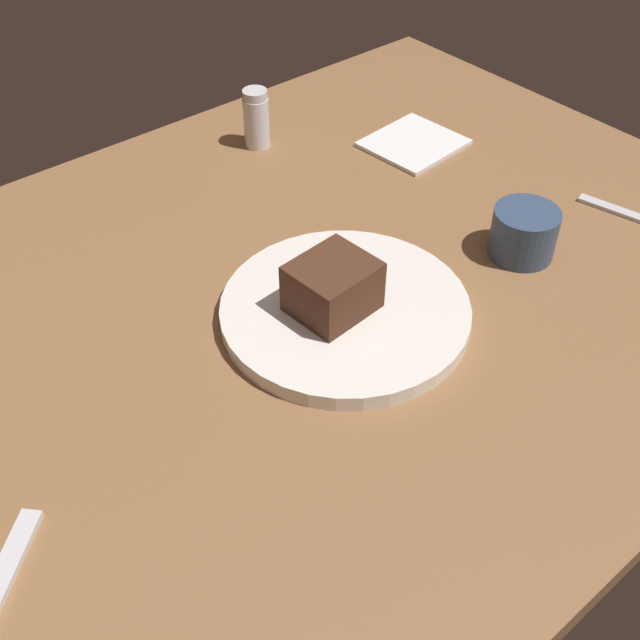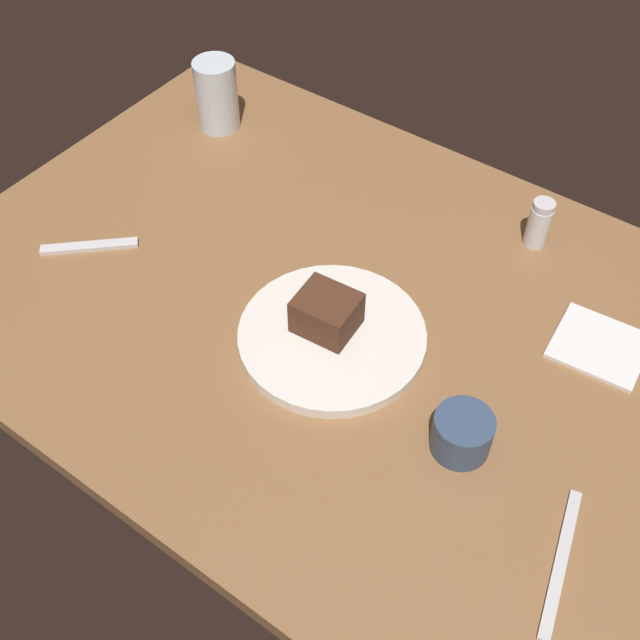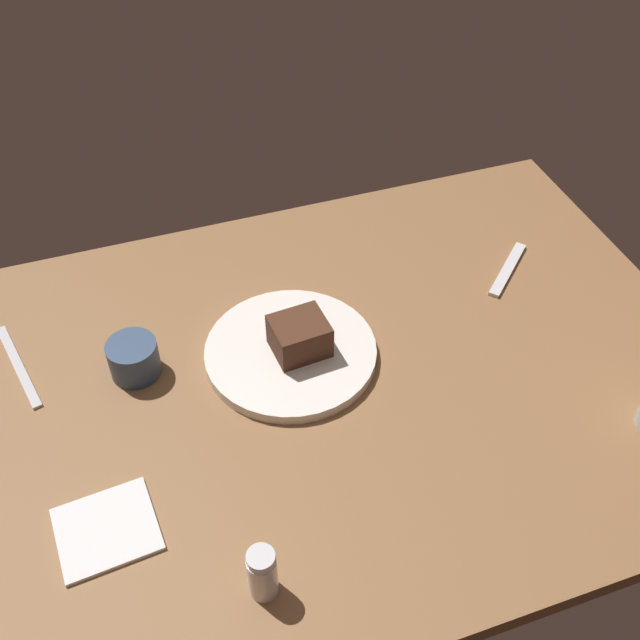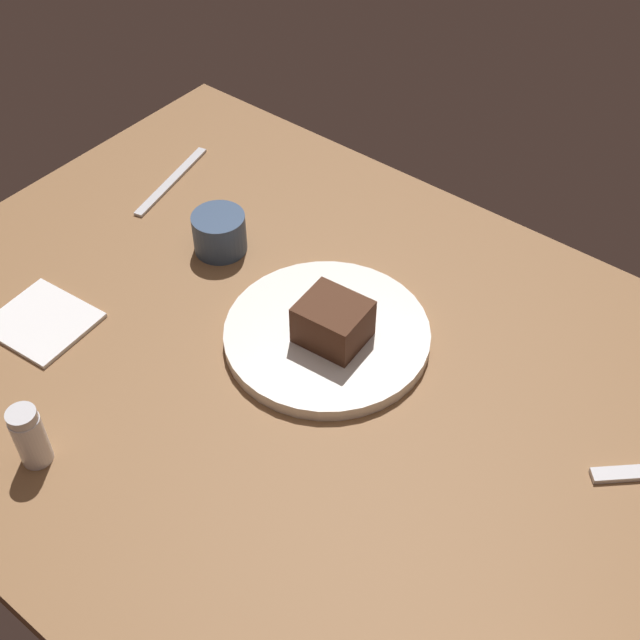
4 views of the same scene
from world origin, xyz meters
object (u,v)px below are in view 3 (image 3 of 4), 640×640
at_px(dessert_spoon, 508,269).
at_px(folded_napkin, 107,529).
at_px(salt_shaker, 262,573).
at_px(chocolate_cake_slice, 300,336).
at_px(butter_knife, 18,366).
at_px(coffee_cup, 134,358).
at_px(dessert_plate, 291,352).

bearing_deg(dessert_spoon, folded_napkin, 158.07).
height_order(salt_shaker, dessert_spoon, salt_shaker).
distance_m(chocolate_cake_slice, butter_knife, 0.43).
relative_size(coffee_cup, butter_knife, 0.40).
relative_size(dessert_plate, folded_napkin, 2.14).
distance_m(dessert_spoon, butter_knife, 0.82).
bearing_deg(salt_shaker, chocolate_cake_slice, -114.50).
bearing_deg(dessert_spoon, dessert_plate, 146.53).
bearing_deg(salt_shaker, dessert_spoon, -143.25).
xyz_separation_m(salt_shaker, coffee_cup, (0.09, -0.40, -0.01)).
height_order(dessert_plate, butter_knife, dessert_plate).
bearing_deg(coffee_cup, salt_shaker, 102.41).
height_order(coffee_cup, butter_knife, coffee_cup).
distance_m(dessert_plate, dessert_spoon, 0.42).
relative_size(coffee_cup, folded_napkin, 0.61).
distance_m(dessert_spoon, folded_napkin, 0.78).
bearing_deg(chocolate_cake_slice, dessert_spoon, -169.60).
relative_size(dessert_plate, salt_shaker, 3.22).
relative_size(dessert_spoon, butter_knife, 0.79).
height_order(chocolate_cake_slice, butter_knife, chocolate_cake_slice).
xyz_separation_m(salt_shaker, dessert_spoon, (-0.56, -0.42, -0.04)).
bearing_deg(dessert_plate, folded_napkin, 33.93).
relative_size(dessert_plate, chocolate_cake_slice, 3.24).
relative_size(salt_shaker, coffee_cup, 1.08).
distance_m(coffee_cup, butter_knife, 0.18).
xyz_separation_m(salt_shaker, folded_napkin, (0.17, -0.14, -0.04)).
bearing_deg(butter_knife, chocolate_cake_slice, -119.59).
distance_m(salt_shaker, coffee_cup, 0.40).
bearing_deg(folded_napkin, dessert_spoon, -159.09).
bearing_deg(chocolate_cake_slice, coffee_cup, -12.08).
distance_m(dessert_plate, butter_knife, 0.42).
distance_m(chocolate_cake_slice, dessert_spoon, 0.41).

